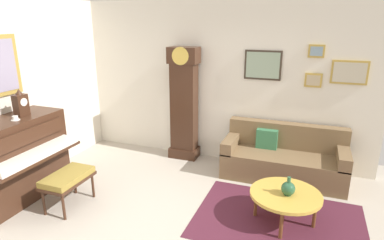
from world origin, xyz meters
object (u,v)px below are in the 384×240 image
coffee_table (286,195)px  teacup (15,118)px  piano (16,159)px  piano_bench (68,179)px  green_jug (288,188)px  grandfather_clock (184,107)px  couch (283,158)px  mantel_clock (21,104)px

coffee_table → teacup: teacup is taller
piano → coffee_table: piano is taller
piano_bench → green_jug: (2.82, 0.61, 0.08)m
grandfather_clock → piano: bearing=-127.0°
grandfather_clock → teacup: size_ratio=17.50×
coffee_table → green_jug: (0.02, -0.03, 0.12)m
piano_bench → coffee_table: (2.80, 0.64, -0.03)m
teacup → coffee_table: bearing=11.2°
piano_bench → green_jug: size_ratio=2.92×
grandfather_clock → green_jug: size_ratio=8.46×
grandfather_clock → couch: 1.93m
mantel_clock → teacup: (0.09, -0.20, -0.15)m
couch → green_jug: 1.35m
couch → mantel_clock: size_ratio=5.00×
piano_bench → teacup: 1.07m
coffee_table → green_jug: size_ratio=3.67×
coffee_table → grandfather_clock: bearing=142.8°
couch → coffee_table: bearing=-83.6°
grandfather_clock → teacup: 2.69m
piano → mantel_clock: size_ratio=3.79×
grandfather_clock → coffee_table: (1.95, -1.48, -0.59)m
couch → coffee_table: (0.14, -1.29, 0.06)m
piano → teacup: bearing=10.8°
couch → mantel_clock: (-3.46, -1.79, 1.03)m
mantel_clock → green_jug: size_ratio=1.58×
piano_bench → teacup: teacup is taller
piano_bench → grandfather_clock: size_ratio=0.34×
grandfather_clock → couch: size_ratio=1.07×
grandfather_clock → teacup: (-1.56, -2.18, 0.23)m
couch → mantel_clock: 4.03m
couch → teacup: 4.01m
couch → green_jug: bearing=-82.8°
piano → couch: bearing=30.1°
mantel_clock → teacup: bearing=-65.6°
piano_bench → coffee_table: 2.87m
piano → teacup: 0.61m
piano → piano_bench: 0.83m
grandfather_clock → coffee_table: bearing=-37.2°
piano_bench → couch: 3.29m
piano_bench → grandfather_clock: (0.85, 2.13, 0.56)m
coffee_table → teacup: bearing=-168.8°
green_jug → teacup: bearing=-169.4°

